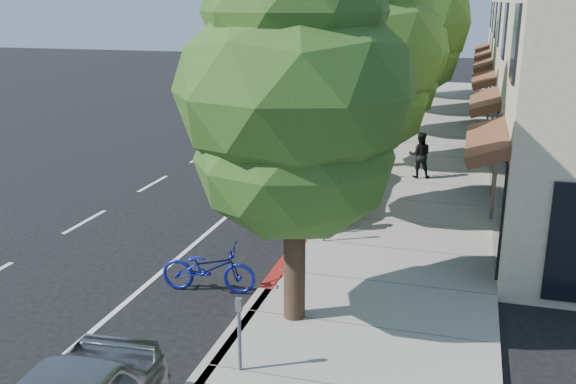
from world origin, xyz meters
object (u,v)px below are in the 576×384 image
(street_tree_5, at_px, (427,29))
(white_pickup, at_px, (342,121))
(street_tree_2, at_px, (388,55))
(dark_sedan, at_px, (312,141))
(street_tree_3, at_px, (407,25))
(silver_suv, at_px, (315,175))
(bicycle, at_px, (209,268))
(pedestrian, at_px, (420,155))
(street_tree_0, at_px, (295,96))
(dark_suv_far, at_px, (375,88))
(street_tree_4, at_px, (419,31))
(cyclist, at_px, (319,203))
(street_tree_1, at_px, (358,54))

(street_tree_5, bearing_deg, white_pickup, -101.01)
(street_tree_2, relative_size, dark_sedan, 1.38)
(street_tree_3, distance_m, silver_suv, 11.33)
(bicycle, relative_size, dark_sedan, 0.41)
(white_pickup, distance_m, pedestrian, 7.41)
(street_tree_2, bearing_deg, silver_suv, -107.69)
(street_tree_0, height_order, dark_suv_far, street_tree_0)
(street_tree_2, bearing_deg, street_tree_4, 90.00)
(street_tree_4, bearing_deg, dark_suv_far, 123.67)
(street_tree_2, relative_size, silver_suv, 1.09)
(street_tree_2, height_order, cyclist, street_tree_2)
(street_tree_4, xyz_separation_m, street_tree_5, (-0.00, 6.00, -0.11))
(cyclist, bearing_deg, street_tree_2, -22.22)
(street_tree_1, bearing_deg, street_tree_0, -90.00)
(street_tree_3, relative_size, cyclist, 4.45)
(cyclist, relative_size, dark_suv_far, 0.36)
(street_tree_2, bearing_deg, bicycle, -100.62)
(street_tree_0, distance_m, dark_suv_far, 28.50)
(street_tree_3, bearing_deg, dark_sedan, -116.36)
(pedestrian, bearing_deg, bicycle, 63.66)
(silver_suv, distance_m, pedestrian, 4.27)
(street_tree_2, relative_size, street_tree_4, 0.91)
(street_tree_2, bearing_deg, cyclist, -95.09)
(street_tree_2, xyz_separation_m, street_tree_4, (0.00, 12.00, 0.30))
(street_tree_5, distance_m, silver_suv, 22.80)
(street_tree_5, relative_size, dark_sedan, 1.48)
(street_tree_2, relative_size, dark_suv_far, 1.33)
(bicycle, xyz_separation_m, dark_suv_far, (-0.68, 27.29, 0.33))
(street_tree_2, relative_size, street_tree_3, 0.83)
(street_tree_0, xyz_separation_m, pedestrian, (1.38, 10.71, -3.37))
(silver_suv, xyz_separation_m, white_pickup, (-1.09, 9.50, -0.08))
(street_tree_0, distance_m, street_tree_3, 18.01)
(silver_suv, bearing_deg, white_pickup, 94.98)
(street_tree_5, bearing_deg, dark_sedan, -98.92)
(street_tree_4, relative_size, dark_suv_far, 1.47)
(street_tree_3, height_order, pedestrian, street_tree_3)
(street_tree_4, bearing_deg, street_tree_2, -90.00)
(bicycle, relative_size, silver_suv, 0.32)
(street_tree_3, xyz_separation_m, dark_sedan, (-2.76, -5.56, -4.05))
(street_tree_5, relative_size, silver_suv, 1.17)
(pedestrian, bearing_deg, white_pickup, -65.10)
(street_tree_1, height_order, dark_sedan, street_tree_1)
(street_tree_0, bearing_deg, street_tree_4, 90.00)
(street_tree_0, height_order, silver_suv, street_tree_0)
(street_tree_3, relative_size, dark_sedan, 1.67)
(street_tree_5, relative_size, pedestrian, 4.67)
(street_tree_1, relative_size, pedestrian, 4.79)
(street_tree_5, height_order, dark_suv_far, street_tree_5)
(cyclist, relative_size, pedestrian, 1.18)
(street_tree_0, relative_size, bicycle, 3.49)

